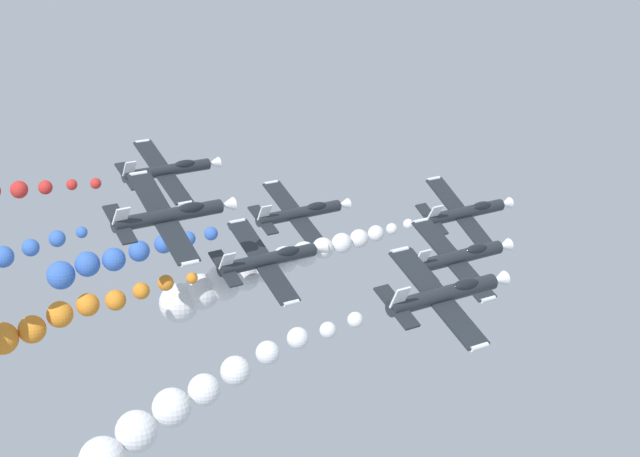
{
  "coord_description": "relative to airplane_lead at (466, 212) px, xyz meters",
  "views": [
    {
      "loc": [
        72.33,
        -52.28,
        164.79
      ],
      "look_at": [
        0.0,
        0.0,
        137.63
      ],
      "focal_mm": 63.07,
      "sensor_mm": 36.0,
      "label": 1
    }
  ],
  "objects": [
    {
      "name": "smoke_trail_lead",
      "position": [
        -3.13,
        -22.16,
        -2.64
      ],
      "size": [
        6.95,
        22.39,
        6.46
      ],
      "color": "white"
    },
    {
      "name": "airplane_trailing",
      "position": [
        19.8,
        -20.48,
        2.42
      ],
      "size": [
        8.6,
        10.35,
        4.83
      ],
      "rotation": [
        0.0,
        0.49,
        0.0
      ],
      "color": "#23282D"
    },
    {
      "name": "airplane_right_outer",
      "position": [
        -20.58,
        -19.28,
        2.61
      ],
      "size": [
        8.58,
        10.35,
        4.86
      ],
      "rotation": [
        0.0,
        0.5,
        0.0
      ],
      "color": "#23282D"
    },
    {
      "name": "airplane_left_outer",
      "position": [
        -0.53,
        -21.06,
        -0.51
      ],
      "size": [
        8.36,
        10.35,
        5.27
      ],
      "rotation": [
        0.0,
        0.55,
        0.0
      ],
      "color": "#23282D"
    },
    {
      "name": "smoke_trail_left_inner",
      "position": [
        -12.31,
        -29.55,
        -2.12
      ],
      "size": [
        4.45,
        17.01,
        3.97
      ],
      "color": "blue"
    },
    {
      "name": "airplane_high_slot",
      "position": [
        -0.34,
        -30.0,
        4.76
      ],
      "size": [
        8.13,
        10.35,
        5.64
      ],
      "rotation": [
        0.0,
        0.59,
        0.0
      ],
      "color": "#23282D"
    },
    {
      "name": "airplane_right_inner",
      "position": [
        9.5,
        -9.62,
        0.15
      ],
      "size": [
        8.59,
        10.35,
        4.84
      ],
      "rotation": [
        0.0,
        0.49,
        0.0
      ],
      "color": "#23282D"
    },
    {
      "name": "airplane_left_inner",
      "position": [
        -10.54,
        -11.01,
        -0.66
      ],
      "size": [
        8.57,
        10.35,
        4.88
      ],
      "rotation": [
        0.0,
        0.5,
        0.0
      ],
      "color": "#23282D"
    },
    {
      "name": "airplane_lead",
      "position": [
        0.0,
        0.0,
        0.0
      ],
      "size": [
        8.24,
        10.35,
        5.46
      ],
      "rotation": [
        0.0,
        0.57,
        0.0
      ],
      "color": "#23282D"
    }
  ]
}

